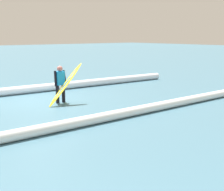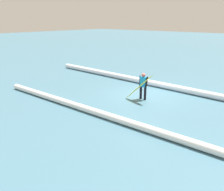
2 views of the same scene
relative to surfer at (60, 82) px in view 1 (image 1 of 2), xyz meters
name	(u,v)px [view 1 (image 1 of 2)]	position (x,y,z in m)	size (l,w,h in m)	color
ground_plane	(41,101)	(0.48, -0.77, -0.84)	(134.61, 134.61, 0.00)	#406B7F
surfer	(60,82)	(0.00, 0.00, 0.00)	(0.52, 0.24, 1.50)	black
surfboard	(66,84)	(-0.01, 0.41, -0.05)	(1.70, 0.46, 1.62)	yellow
wave_crest_foreground	(5,92)	(1.17, -2.87, -0.65)	(0.38, 0.38, 18.94)	white
wave_crest_midground	(111,116)	(0.19, 3.49, -0.68)	(0.31, 0.31, 14.38)	white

